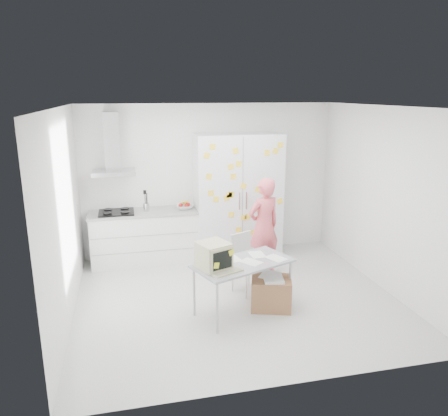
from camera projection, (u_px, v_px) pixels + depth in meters
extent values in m
cube|color=silver|center=(236.00, 298.00, 6.32)|extent=(4.50, 4.00, 0.02)
cube|color=white|center=(209.00, 180.00, 7.85)|extent=(4.50, 0.02, 2.70)
cube|color=white|center=(64.00, 218.00, 5.49)|extent=(0.02, 4.00, 2.70)
cube|color=white|center=(384.00, 199.00, 6.45)|extent=(0.02, 4.00, 2.70)
cube|color=white|center=(238.00, 107.00, 5.62)|extent=(4.50, 4.00, 0.02)
cube|color=white|center=(145.00, 238.00, 7.55)|extent=(1.80, 0.60, 0.88)
cube|color=gray|center=(145.00, 236.00, 7.22)|extent=(1.76, 0.01, 0.01)
cube|color=gray|center=(146.00, 252.00, 7.30)|extent=(1.76, 0.01, 0.01)
cube|color=#9E9E99|center=(144.00, 212.00, 7.43)|extent=(1.84, 0.63, 0.04)
cube|color=black|center=(116.00, 213.00, 7.33)|extent=(0.58, 0.50, 0.03)
cylinder|color=black|center=(107.00, 213.00, 7.17)|extent=(0.14, 0.14, 0.02)
cylinder|color=black|center=(125.00, 212.00, 7.23)|extent=(0.14, 0.14, 0.02)
cylinder|color=black|center=(108.00, 209.00, 7.40)|extent=(0.14, 0.14, 0.02)
cylinder|color=black|center=(125.00, 209.00, 7.46)|extent=(0.14, 0.14, 0.02)
cylinder|color=silver|center=(146.00, 207.00, 7.42)|extent=(0.10, 0.10, 0.14)
cylinder|color=black|center=(145.00, 201.00, 7.40)|extent=(0.01, 0.01, 0.30)
cylinder|color=black|center=(147.00, 202.00, 7.38)|extent=(0.01, 0.01, 0.30)
cylinder|color=black|center=(146.00, 201.00, 7.41)|extent=(0.01, 0.01, 0.30)
cube|color=black|center=(145.00, 192.00, 7.36)|extent=(0.05, 0.01, 0.07)
imported|color=white|center=(184.00, 207.00, 7.56)|extent=(0.31, 0.31, 0.08)
sphere|color=#B2140F|center=(181.00, 205.00, 7.56)|extent=(0.08, 0.08, 0.08)
sphere|color=#B2140F|center=(186.00, 206.00, 7.52)|extent=(0.08, 0.08, 0.08)
sphere|color=#B2140F|center=(188.00, 204.00, 7.61)|extent=(0.08, 0.08, 0.08)
cylinder|color=yellow|center=(183.00, 203.00, 7.56)|extent=(0.09, 0.17, 0.10)
cylinder|color=yellow|center=(184.00, 202.00, 7.57)|extent=(0.04, 0.17, 0.10)
cylinder|color=yellow|center=(186.00, 202.00, 7.57)|extent=(0.08, 0.17, 0.10)
cube|color=silver|center=(114.00, 172.00, 7.20)|extent=(0.70, 0.48, 0.07)
cube|color=silver|center=(112.00, 141.00, 7.18)|extent=(0.26, 0.24, 0.95)
cube|color=silver|center=(238.00, 196.00, 7.71)|extent=(1.50, 0.65, 2.20)
cube|color=slate|center=(243.00, 201.00, 7.40)|extent=(0.01, 0.01, 2.16)
cube|color=silver|center=(239.00, 201.00, 7.38)|extent=(0.02, 0.02, 0.30)
cube|color=silver|center=(246.00, 201.00, 7.40)|extent=(0.02, 0.02, 0.30)
cube|color=yellow|center=(267.00, 153.00, 7.28)|extent=(0.10, 0.00, 0.10)
cube|color=yellow|center=(276.00, 151.00, 7.31)|extent=(0.12, 0.00, 0.12)
cube|color=yellow|center=(280.00, 201.00, 7.55)|extent=(0.12, 0.00, 0.12)
cube|color=yellow|center=(229.00, 195.00, 7.32)|extent=(0.10, 0.00, 0.10)
cube|color=yellow|center=(243.00, 186.00, 7.33)|extent=(0.12, 0.00, 0.12)
cube|color=yellow|center=(263.00, 213.00, 7.54)|extent=(0.12, 0.00, 0.12)
cube|color=yellow|center=(231.00, 215.00, 7.41)|extent=(0.10, 0.00, 0.10)
cube|color=yellow|center=(236.00, 151.00, 7.15)|extent=(0.12, 0.00, 0.12)
cube|color=yellow|center=(248.00, 217.00, 7.49)|extent=(0.12, 0.00, 0.12)
cube|color=yellow|center=(266.00, 194.00, 7.46)|extent=(0.12, 0.00, 0.12)
cube|color=yellow|center=(259.00, 209.00, 7.50)|extent=(0.10, 0.00, 0.10)
cube|color=yellow|center=(231.00, 167.00, 7.20)|extent=(0.12, 0.00, 0.12)
cube|color=yellow|center=(216.00, 199.00, 7.29)|extent=(0.10, 0.00, 0.10)
cube|color=yellow|center=(211.00, 193.00, 7.24)|extent=(0.10, 0.00, 0.10)
cube|color=yellow|center=(207.00, 156.00, 7.06)|extent=(0.11, 0.00, 0.11)
cube|color=yellow|center=(238.00, 230.00, 7.51)|extent=(0.10, 0.00, 0.10)
cube|color=yellow|center=(231.00, 195.00, 7.32)|extent=(0.11, 0.00, 0.11)
cube|color=yellow|center=(272.00, 227.00, 7.64)|extent=(0.11, 0.00, 0.11)
cube|color=yellow|center=(280.00, 145.00, 7.30)|extent=(0.10, 0.00, 0.10)
cube|color=yellow|center=(233.00, 176.00, 7.25)|extent=(0.10, 0.00, 0.10)
cube|color=yellow|center=(226.00, 198.00, 7.32)|extent=(0.11, 0.00, 0.11)
cube|color=yellow|center=(252.00, 233.00, 7.59)|extent=(0.10, 0.00, 0.10)
cube|color=yellow|center=(213.00, 147.00, 7.05)|extent=(0.10, 0.00, 0.10)
cube|color=yellow|center=(209.00, 177.00, 7.16)|extent=(0.12, 0.00, 0.12)
cube|color=yellow|center=(260.00, 218.00, 7.55)|extent=(0.11, 0.00, 0.11)
cube|color=yellow|center=(239.00, 164.00, 7.22)|extent=(0.11, 0.00, 0.11)
cube|color=yellow|center=(258.00, 190.00, 7.41)|extent=(0.11, 0.00, 0.11)
cube|color=yellow|center=(244.00, 218.00, 7.48)|extent=(0.11, 0.00, 0.11)
imported|color=#E95A65|center=(264.00, 227.00, 7.00)|extent=(0.67, 0.54, 1.59)
cube|color=#95989F|center=(243.00, 263.00, 5.76)|extent=(1.46, 1.10, 0.03)
cylinder|color=#A9A8AD|center=(217.00, 308.00, 5.31)|extent=(0.04, 0.04, 0.67)
cylinder|color=#A9A8AD|center=(290.00, 284.00, 5.97)|extent=(0.04, 0.04, 0.67)
cylinder|color=#A9A8AD|center=(194.00, 292.00, 5.74)|extent=(0.04, 0.04, 0.67)
cylinder|color=#A9A8AD|center=(264.00, 271.00, 6.40)|extent=(0.04, 0.04, 0.67)
cube|color=#BCBA8B|center=(213.00, 255.00, 5.54)|extent=(0.47, 0.48, 0.34)
cube|color=#BCBA8B|center=(222.00, 260.00, 5.39)|extent=(0.32, 0.14, 0.30)
cube|color=black|center=(223.00, 260.00, 5.38)|extent=(0.26, 0.11, 0.23)
cube|color=yellow|center=(217.00, 266.00, 5.33)|extent=(0.08, 0.04, 0.09)
cube|color=yellow|center=(231.00, 253.00, 5.43)|extent=(0.08, 0.04, 0.09)
cube|color=#BCBA8B|center=(227.00, 272.00, 5.42)|extent=(0.43, 0.28, 0.02)
cube|color=gray|center=(227.00, 271.00, 5.41)|extent=(0.39, 0.24, 0.01)
cube|color=silver|center=(251.00, 262.00, 5.77)|extent=(0.32, 0.34, 0.00)
cube|color=silver|center=(257.00, 255.00, 6.03)|extent=(0.21, 0.28, 0.00)
cube|color=silver|center=(276.00, 258.00, 5.89)|extent=(0.30, 0.34, 0.00)
cube|color=silver|center=(232.00, 259.00, 5.88)|extent=(0.26, 0.32, 0.00)
cube|color=silver|center=(248.00, 265.00, 6.40)|extent=(0.52, 0.52, 0.04)
cube|color=silver|center=(240.00, 247.00, 6.48)|extent=(0.36, 0.18, 0.43)
cylinder|color=silver|center=(246.00, 286.00, 6.24)|extent=(0.03, 0.03, 0.41)
cylinder|color=silver|center=(263.00, 280.00, 6.43)|extent=(0.03, 0.03, 0.41)
cylinder|color=silver|center=(233.00, 278.00, 6.49)|extent=(0.03, 0.03, 0.41)
cylinder|color=silver|center=(249.00, 273.00, 6.68)|extent=(0.03, 0.03, 0.41)
cube|color=#93643F|center=(271.00, 293.00, 5.98)|extent=(0.64, 0.57, 0.43)
cube|color=silver|center=(273.00, 278.00, 5.90)|extent=(0.32, 0.39, 0.04)
cube|color=silver|center=(269.00, 275.00, 5.96)|extent=(0.37, 0.39, 0.00)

